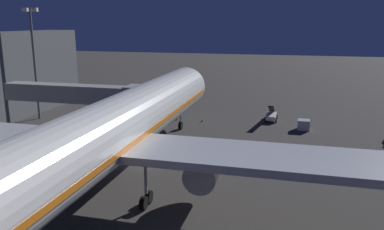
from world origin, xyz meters
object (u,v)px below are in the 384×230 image
(airliner_at_gate, at_px, (111,132))
(traffic_cone_nose_starboard, at_px, (177,118))
(baggage_container_near_belt, at_px, (304,125))
(traffic_cone_nose_port, at_px, (202,120))
(apron_floodlight_mast, at_px, (34,56))
(belt_loader, at_px, (271,115))
(jet_bridge, at_px, (87,94))

(airliner_at_gate, bearing_deg, traffic_cone_nose_starboard, -85.68)
(baggage_container_near_belt, bearing_deg, traffic_cone_nose_port, -3.56)
(apron_floodlight_mast, xyz_separation_m, belt_loader, (-38.80, -8.72, -9.83))
(baggage_container_near_belt, bearing_deg, traffic_cone_nose_starboard, -2.80)
(jet_bridge, relative_size, baggage_container_near_belt, 12.24)
(jet_bridge, xyz_separation_m, belt_loader, (-25.23, -16.15, -5.32))
(airliner_at_gate, xyz_separation_m, apron_floodlight_mast, (25.50, -24.25, 4.59))
(jet_bridge, distance_m, baggage_container_near_belt, 32.86)
(jet_bridge, xyz_separation_m, baggage_container_near_belt, (-30.39, -11.28, -5.38))
(jet_bridge, distance_m, belt_loader, 30.42)
(jet_bridge, bearing_deg, airliner_at_gate, 125.36)
(apron_floodlight_mast, height_order, belt_loader, apron_floodlight_mast)
(apron_floodlight_mast, distance_m, baggage_container_near_belt, 45.22)
(airliner_at_gate, height_order, baggage_container_near_belt, airliner_at_gate)
(airliner_at_gate, relative_size, jet_bridge, 2.73)
(traffic_cone_nose_starboard, bearing_deg, apron_floodlight_mast, 11.79)
(apron_floodlight_mast, xyz_separation_m, traffic_cone_nose_starboard, (-23.30, -4.86, -10.40))
(belt_loader, relative_size, baggage_container_near_belt, 3.98)
(traffic_cone_nose_port, height_order, traffic_cone_nose_starboard, same)
(airliner_at_gate, height_order, traffic_cone_nose_port, airliner_at_gate)
(jet_bridge, xyz_separation_m, traffic_cone_nose_port, (-14.13, -12.30, -5.89))
(airliner_at_gate, bearing_deg, belt_loader, -111.97)
(airliner_at_gate, xyz_separation_m, traffic_cone_nose_starboard, (2.20, -29.11, -5.81))
(belt_loader, bearing_deg, traffic_cone_nose_port, 19.14)
(airliner_at_gate, relative_size, traffic_cone_nose_starboard, 110.42)
(apron_floodlight_mast, bearing_deg, belt_loader, -167.34)
(airliner_at_gate, xyz_separation_m, belt_loader, (-13.30, -32.96, -5.24))
(belt_loader, height_order, baggage_container_near_belt, belt_loader)
(traffic_cone_nose_port, relative_size, traffic_cone_nose_starboard, 1.00)
(traffic_cone_nose_starboard, bearing_deg, baggage_container_near_belt, 177.20)
(belt_loader, height_order, traffic_cone_nose_port, belt_loader)
(airliner_at_gate, distance_m, apron_floodlight_mast, 35.49)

